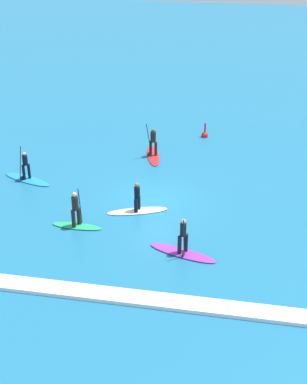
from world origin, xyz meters
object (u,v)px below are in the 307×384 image
object	(u,v)px
surfer_on_purple_board	(183,247)
surfer_on_white_board	(137,205)
surfer_on_red_board	(153,150)
surfer_on_blue_board	(27,175)
marker_buoy	(205,135)
surfer_on_green_board	(76,217)

from	to	relation	value
surfer_on_purple_board	surfer_on_white_board	world-z (taller)	surfer_on_purple_board
surfer_on_purple_board	surfer_on_red_board	bearing A→B (deg)	123.75
surfer_on_blue_board	marker_buoy	size ratio (longest dim) A/B	3.01
surfer_on_green_board	surfer_on_red_board	bearing A→B (deg)	76.90
surfer_on_blue_board	surfer_on_green_board	bearing A→B (deg)	154.08
surfer_on_green_board	marker_buoy	size ratio (longest dim) A/B	2.34
surfer_on_white_board	surfer_on_green_board	distance (m)	3.34
surfer_on_white_board	marker_buoy	world-z (taller)	surfer_on_white_board
surfer_on_red_board	surfer_on_blue_board	xyz separation A→B (m)	(-6.61, -4.54, -0.09)
surfer_on_green_board	marker_buoy	distance (m)	13.63
surfer_on_red_board	surfer_on_blue_board	bearing A→B (deg)	-70.82
surfer_on_white_board	surfer_on_green_board	size ratio (longest dim) A/B	1.26
surfer_on_white_board	surfer_on_blue_board	bearing A→B (deg)	-38.14
surfer_on_purple_board	surfer_on_green_board	distance (m)	5.69
surfer_on_purple_board	surfer_on_green_board	bearing A→B (deg)	-177.92
surfer_on_blue_board	surfer_on_green_board	distance (m)	6.17
marker_buoy	surfer_on_red_board	bearing A→B (deg)	-128.19
surfer_on_white_board	marker_buoy	distance (m)	10.90
surfer_on_red_board	marker_buoy	distance (m)	4.71
surfer_on_blue_board	surfer_on_purple_board	bearing A→B (deg)	168.93
surfer_on_blue_board	surfer_on_white_board	world-z (taller)	surfer_on_blue_board
surfer_on_red_board	marker_buoy	world-z (taller)	surfer_on_red_board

